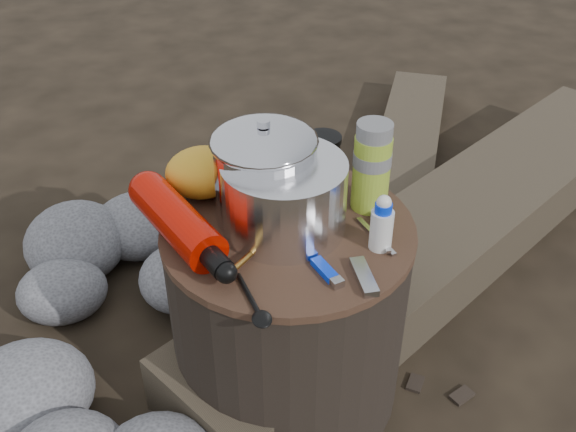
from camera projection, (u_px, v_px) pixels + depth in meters
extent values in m
plane|color=black|center=(288.00, 383.00, 1.56)|extent=(60.00, 60.00, 0.00)
cylinder|color=black|center=(288.00, 313.00, 1.42)|extent=(0.49, 0.49, 0.45)
cube|color=#3E3427|center=(454.00, 230.00, 1.90)|extent=(1.77, 1.31, 0.16)
cube|color=#3E3427|center=(407.00, 150.00, 2.34)|extent=(0.67, 1.10, 0.09)
cylinder|color=silver|center=(284.00, 196.00, 1.25)|extent=(0.23, 0.23, 0.14)
cylinder|color=silver|center=(265.00, 172.00, 1.27)|extent=(0.20, 0.20, 0.20)
cylinder|color=#98B82F|center=(372.00, 167.00, 1.30)|extent=(0.07, 0.07, 0.18)
cylinder|color=black|center=(322.00, 160.00, 1.39)|extent=(0.07, 0.07, 0.11)
ellipsoid|color=gold|center=(203.00, 172.00, 1.36)|extent=(0.15, 0.12, 0.10)
cube|color=#151846|center=(262.00, 148.00, 1.41)|extent=(0.10, 0.06, 0.13)
cube|color=#0733ED|center=(325.00, 269.00, 1.18)|extent=(0.04, 0.08, 0.01)
cube|color=#B2B3B7|center=(364.00, 277.00, 1.16)|extent=(0.03, 0.10, 0.01)
cylinder|color=silver|center=(382.00, 225.00, 1.21)|extent=(0.04, 0.04, 0.10)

